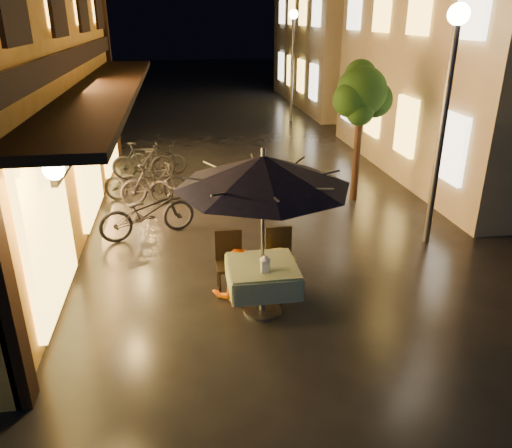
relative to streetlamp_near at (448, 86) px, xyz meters
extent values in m
plane|color=black|center=(-3.00, -2.00, -2.92)|extent=(90.00, 90.00, 0.00)
cube|color=black|center=(-6.47, 2.00, 0.38)|extent=(0.12, 11.00, 0.35)
cube|color=black|center=(-5.90, 2.00, -0.17)|extent=(1.20, 10.50, 0.12)
cube|color=#FDC349|center=(-6.44, -1.50, -1.52)|extent=(0.10, 2.20, 2.40)
cube|color=#FDC349|center=(-6.44, 2.00, -1.52)|extent=(0.10, 2.20, 2.40)
cube|color=#FDC349|center=(-6.44, 5.50, -1.52)|extent=(0.10, 2.20, 2.40)
cube|color=#FDC349|center=(0.95, 1.20, -1.42)|extent=(0.10, 1.00, 1.40)
cube|color=#FDC349|center=(0.95, 3.40, -1.42)|extent=(0.10, 1.00, 1.40)
cube|color=#FDC349|center=(0.95, 3.40, 1.38)|extent=(0.10, 1.00, 1.40)
cube|color=#FDC349|center=(0.95, 5.60, -1.42)|extent=(0.10, 1.00, 1.40)
cube|color=#FDC349|center=(0.95, 5.60, 1.38)|extent=(0.10, 1.00, 1.40)
cube|color=#FDC349|center=(0.95, 7.80, -1.42)|extent=(0.10, 1.00, 1.40)
cube|color=#FDC349|center=(0.95, 7.80, 1.38)|extent=(0.10, 1.00, 1.40)
cube|color=#B7AC91|center=(4.50, 16.00, 0.58)|extent=(7.00, 10.00, 7.00)
cube|color=#FDC349|center=(0.95, 12.20, -1.42)|extent=(0.10, 1.00, 1.40)
cube|color=#FDC349|center=(0.95, 12.20, 1.38)|extent=(0.10, 1.00, 1.40)
cube|color=#FDC349|center=(0.95, 14.40, -1.42)|extent=(0.10, 1.00, 1.40)
cube|color=#FDC349|center=(0.95, 14.40, 1.38)|extent=(0.10, 1.00, 1.40)
cube|color=#FDC349|center=(0.95, 16.60, -1.42)|extent=(0.10, 1.00, 1.40)
cube|color=#FDC349|center=(0.95, 16.60, 1.38)|extent=(0.10, 1.00, 1.40)
cube|color=#FDC349|center=(0.95, 18.80, -1.42)|extent=(0.10, 1.00, 1.40)
cube|color=#FDC349|center=(0.95, 18.80, 1.38)|extent=(0.10, 1.00, 1.40)
cylinder|color=black|center=(-0.60, 2.50, -1.82)|extent=(0.16, 0.16, 2.20)
sphere|color=black|center=(-0.60, 2.50, -0.42)|extent=(1.10, 1.10, 1.10)
sphere|color=black|center=(-0.25, 2.60, -0.62)|extent=(0.80, 0.80, 0.80)
sphere|color=black|center=(-0.90, 2.35, -0.57)|extent=(0.76, 0.76, 0.76)
sphere|color=black|center=(-0.55, 2.80, -0.12)|extent=(0.70, 0.70, 0.70)
sphere|color=black|center=(-0.70, 2.25, -0.82)|extent=(0.60, 0.60, 0.60)
cylinder|color=#59595E|center=(0.00, 0.00, -0.92)|extent=(0.12, 0.12, 4.00)
sphere|color=beige|center=(0.00, 0.00, 1.13)|extent=(0.36, 0.36, 0.36)
cylinder|color=#59595E|center=(0.00, 12.00, -0.92)|extent=(0.12, 0.12, 4.00)
sphere|color=beige|center=(0.00, 12.00, 1.13)|extent=(0.36, 0.36, 0.36)
cylinder|color=#59595E|center=(-3.54, -1.94, -2.56)|extent=(0.10, 0.10, 0.72)
cylinder|color=#59595E|center=(-3.54, -1.94, -2.90)|extent=(0.56, 0.56, 0.04)
cube|color=#2D5834|center=(-3.54, -1.94, -2.17)|extent=(0.95, 0.95, 0.06)
cube|color=#2D5834|center=(-3.06, -1.94, -2.33)|extent=(0.04, 0.95, 0.33)
cube|color=#2D5834|center=(-4.01, -1.94, -2.33)|extent=(0.04, 0.95, 0.33)
cube|color=#2D5834|center=(-3.54, -1.47, -2.33)|extent=(0.95, 0.04, 0.33)
cube|color=#2D5834|center=(-3.54, -2.42, -2.33)|extent=(0.95, 0.04, 0.33)
cylinder|color=#59595E|center=(-3.54, -1.94, -1.77)|extent=(0.05, 0.05, 2.30)
cone|color=black|center=(-3.54, -1.94, -0.77)|extent=(2.39, 2.39, 0.43)
cylinder|color=#59595E|center=(-3.54, -1.94, -0.52)|extent=(0.06, 0.06, 0.12)
cube|color=black|center=(-3.94, -1.29, -2.47)|extent=(0.42, 0.42, 0.05)
cube|color=black|center=(-3.94, -1.10, -2.22)|extent=(0.42, 0.04, 0.55)
cylinder|color=black|center=(-4.12, -1.47, -2.70)|extent=(0.04, 0.04, 0.43)
cylinder|color=black|center=(-3.76, -1.47, -2.70)|extent=(0.04, 0.04, 0.43)
cylinder|color=black|center=(-4.12, -1.11, -2.70)|extent=(0.04, 0.04, 0.43)
cylinder|color=black|center=(-3.76, -1.11, -2.70)|extent=(0.04, 0.04, 0.43)
cube|color=black|center=(-3.14, -1.29, -2.47)|extent=(0.42, 0.42, 0.05)
cube|color=black|center=(-3.14, -1.10, -2.22)|extent=(0.42, 0.04, 0.55)
cylinder|color=black|center=(-3.32, -1.47, -2.70)|extent=(0.04, 0.04, 0.43)
cylinder|color=black|center=(-2.96, -1.47, -2.70)|extent=(0.04, 0.04, 0.43)
cylinder|color=black|center=(-3.32, -1.11, -2.70)|extent=(0.04, 0.04, 0.43)
cylinder|color=black|center=(-2.96, -1.11, -2.70)|extent=(0.04, 0.04, 0.43)
cube|color=white|center=(-3.54, -2.15, -2.05)|extent=(0.11, 0.11, 0.18)
cube|color=#FFD88C|center=(-3.54, -2.15, -2.06)|extent=(0.07, 0.07, 0.12)
cone|color=white|center=(-3.54, -2.15, -1.92)|extent=(0.16, 0.16, 0.07)
imported|color=#F45E00|center=(-3.86, -1.43, -2.14)|extent=(0.77, 0.61, 1.55)
imported|color=yellow|center=(-3.17, -1.37, -2.22)|extent=(1.01, 0.75, 1.39)
imported|color=black|center=(-5.30, 1.10, -2.42)|extent=(2.01, 1.25, 0.99)
imported|color=black|center=(-5.22, 3.00, -2.45)|extent=(1.62, 0.74, 0.94)
imported|color=black|center=(-5.60, 3.07, -2.47)|extent=(1.82, 1.21, 0.90)
imported|color=black|center=(-5.56, 4.88, -2.42)|extent=(1.68, 0.57, 0.99)
imported|color=black|center=(-5.20, 5.40, -2.50)|extent=(1.70, 0.95, 0.84)
camera|label=1|loc=(-4.60, -8.14, 1.13)|focal=35.00mm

